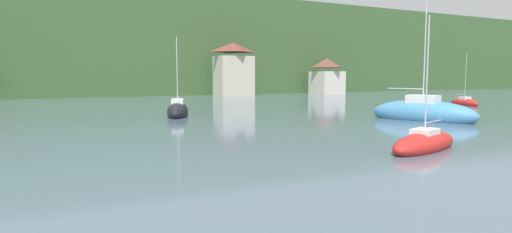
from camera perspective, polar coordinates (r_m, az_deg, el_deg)
shore_building_central at (r=73.78m, az=-3.07°, el=6.29°), size 6.34×4.93×9.32m
shore_building_eastcentral at (r=84.25m, az=9.61°, el=5.37°), size 5.33×5.68×6.97m
sailboat_mid_2 at (r=36.42m, az=21.69°, el=0.45°), size 5.41×8.85×13.28m
sailboat_far_3 at (r=38.17m, az=-10.59°, el=0.74°), size 3.85×6.57×7.46m
sailboat_far_6 at (r=56.94m, az=26.47°, el=1.69°), size 2.46×4.77×6.54m
sailboat_mid_8 at (r=22.01m, az=21.92°, el=-3.41°), size 5.96×3.41×6.77m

